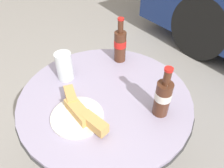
{
  "coord_description": "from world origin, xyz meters",
  "views": [
    {
      "loc": [
        0.58,
        -0.4,
        1.38
      ],
      "look_at": [
        0.0,
        0.04,
        0.74
      ],
      "focal_mm": 35.0,
      "sensor_mm": 36.0,
      "label": 1
    }
  ],
  "objects_px": {
    "drinking_glass": "(65,67)",
    "lunch_plate_near": "(79,113)",
    "bistro_table": "(106,118)",
    "cola_bottle_left": "(163,97)",
    "cola_bottle_right": "(120,45)"
  },
  "relations": [
    {
      "from": "lunch_plate_near",
      "to": "cola_bottle_right",
      "type": "bearing_deg",
      "value": 119.32
    },
    {
      "from": "bistro_table",
      "to": "drinking_glass",
      "type": "relative_size",
      "value": 5.69
    },
    {
      "from": "cola_bottle_right",
      "to": "lunch_plate_near",
      "type": "xyz_separation_m",
      "value": [
        0.22,
        -0.38,
        -0.07
      ]
    },
    {
      "from": "bistro_table",
      "to": "cola_bottle_right",
      "type": "xyz_separation_m",
      "value": [
        -0.18,
        0.23,
        0.25
      ]
    },
    {
      "from": "lunch_plate_near",
      "to": "bistro_table",
      "type": "bearing_deg",
      "value": 103.06
    },
    {
      "from": "cola_bottle_right",
      "to": "drinking_glass",
      "type": "relative_size",
      "value": 1.74
    },
    {
      "from": "cola_bottle_left",
      "to": "drinking_glass",
      "type": "xyz_separation_m",
      "value": [
        -0.44,
        -0.2,
        -0.03
      ]
    },
    {
      "from": "drinking_glass",
      "to": "cola_bottle_left",
      "type": "bearing_deg",
      "value": 24.6
    },
    {
      "from": "bistro_table",
      "to": "lunch_plate_near",
      "type": "bearing_deg",
      "value": -76.94
    },
    {
      "from": "drinking_glass",
      "to": "lunch_plate_near",
      "type": "relative_size",
      "value": 0.48
    },
    {
      "from": "bistro_table",
      "to": "cola_bottle_left",
      "type": "xyz_separation_m",
      "value": [
        0.22,
        0.12,
        0.25
      ]
    },
    {
      "from": "bistro_table",
      "to": "cola_bottle_right",
      "type": "relative_size",
      "value": 3.28
    },
    {
      "from": "cola_bottle_left",
      "to": "drinking_glass",
      "type": "height_order",
      "value": "cola_bottle_left"
    },
    {
      "from": "drinking_glass",
      "to": "lunch_plate_near",
      "type": "xyz_separation_m",
      "value": [
        0.26,
        -0.08,
        -0.04
      ]
    },
    {
      "from": "cola_bottle_left",
      "to": "cola_bottle_right",
      "type": "distance_m",
      "value": 0.41
    }
  ]
}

